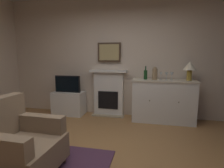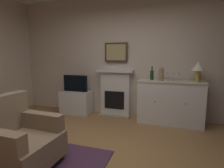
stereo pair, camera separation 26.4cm
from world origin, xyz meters
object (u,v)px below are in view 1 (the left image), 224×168
sideboard_cabinet (163,101)px  wine_glass_left (161,74)px  fireplace_unit (109,93)px  tv_cabinet (69,103)px  wine_glass_center (167,74)px  framed_picture (109,52)px  vase_decorative (155,73)px  wine_glass_right (172,74)px  armchair (18,144)px  tv_set (68,84)px  table_lamp (190,67)px  wine_bottle (146,74)px

sideboard_cabinet → wine_glass_left: wine_glass_left is taller
fireplace_unit → tv_cabinet: bearing=-170.6°
tv_cabinet → wine_glass_center: bearing=-1.4°
framed_picture → vase_decorative: 1.18m
wine_glass_right → armchair: 3.03m
wine_glass_left → wine_glass_center: same height
wine_glass_center → armchair: size_ratio=0.18×
wine_glass_right → vase_decorative: 0.36m
vase_decorative → wine_glass_right: bearing=9.6°
vase_decorative → framed_picture: bearing=165.5°
wine_glass_right → tv_set: size_ratio=0.27×
wine_glass_left → armchair: size_ratio=0.18×
tv_set → wine_glass_center: bearing=-0.8°
table_lamp → wine_bottle: table_lamp is taller
wine_glass_center → vase_decorative: bearing=-178.0°
wine_glass_right → wine_bottle: bearing=178.3°
wine_glass_center → wine_glass_right: bearing=24.7°
wine_glass_left → tv_cabinet: wine_glass_left is taller
sideboard_cabinet → table_lamp: (0.50, 0.00, 0.74)m
framed_picture → wine_glass_left: (1.19, -0.20, -0.47)m
wine_bottle → armchair: size_ratio=0.32×
table_lamp → wine_glass_center: size_ratio=2.42×
wine_glass_center → tv_set: size_ratio=0.27×
tv_cabinet → tv_set: size_ratio=1.21×
framed_picture → wine_glass_center: framed_picture is taller
wine_bottle → tv_set: 1.86m
framed_picture → wine_glass_right: (1.41, -0.21, -0.47)m
wine_glass_center → wine_glass_right: size_ratio=1.00×
sideboard_cabinet → tv_set: size_ratio=2.16×
fireplace_unit → table_lamp: 1.87m
fireplace_unit → wine_bottle: 1.00m
framed_picture → tv_set: framed_picture is taller
framed_picture → armchair: framed_picture is taller
framed_picture → armchair: (-0.54, -2.44, -1.13)m
fireplace_unit → tv_cabinet: size_ratio=1.47×
wine_bottle → vase_decorative: wine_bottle is taller
wine_glass_right → vase_decorative: (-0.35, -0.06, 0.02)m
tv_cabinet → framed_picture: bearing=12.0°
tv_cabinet → armchair: size_ratio=0.82×
fireplace_unit → tv_set: size_ratio=1.77×
wine_bottle → framed_picture: bearing=167.1°
wine_glass_right → tv_set: 2.40m
sideboard_cabinet → wine_glass_center: size_ratio=8.10×
wine_glass_right → vase_decorative: vase_decorative is taller
fireplace_unit → table_lamp: table_lamp is taller
wine_bottle → tv_set: bearing=-178.9°
table_lamp → wine_glass_left: size_ratio=2.42×
wine_glass_left → wine_bottle: bearing=179.0°
framed_picture → fireplace_unit: bearing=-90.0°
wine_glass_right → framed_picture: bearing=171.4°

